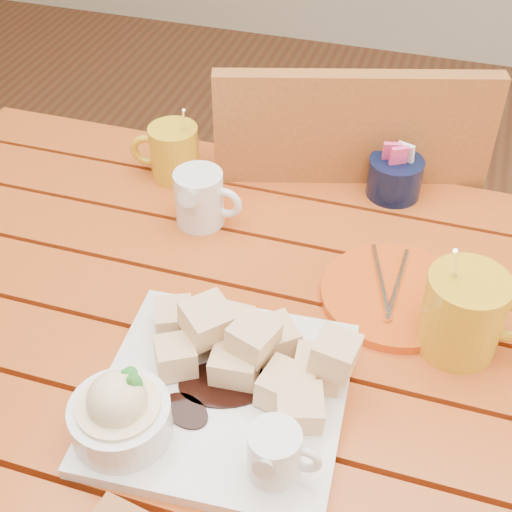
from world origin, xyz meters
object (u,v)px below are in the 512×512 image
(table, at_px, (235,370))
(coffee_mug_right, at_px, (465,313))
(dessert_plate, at_px, (207,390))
(orange_saucer, at_px, (396,295))
(coffee_mug_left, at_px, (173,151))
(chair_far, at_px, (335,238))

(table, xyz_separation_m, coffee_mug_right, (0.29, 0.04, 0.17))
(dessert_plate, distance_m, orange_saucer, 0.31)
(dessert_plate, relative_size, coffee_mug_right, 1.81)
(dessert_plate, bearing_deg, orange_saucer, 53.93)
(dessert_plate, distance_m, coffee_mug_left, 0.49)
(orange_saucer, bearing_deg, dessert_plate, -126.07)
(dessert_plate, relative_size, coffee_mug_left, 2.25)
(coffee_mug_right, bearing_deg, dessert_plate, -150.15)
(chair_far, bearing_deg, orange_saucer, 95.62)
(table, bearing_deg, coffee_mug_left, 125.30)
(coffee_mug_right, height_order, orange_saucer, coffee_mug_right)
(coffee_mug_right, distance_m, orange_saucer, 0.12)
(table, height_order, chair_far, chair_far)
(dessert_plate, xyz_separation_m, coffee_mug_right, (0.27, 0.19, 0.02))
(orange_saucer, bearing_deg, coffee_mug_left, 155.09)
(dessert_plate, height_order, orange_saucer, dessert_plate)
(dessert_plate, bearing_deg, chair_far, 87.55)
(orange_saucer, xyz_separation_m, chair_far, (-0.15, 0.37, -0.23))
(coffee_mug_left, xyz_separation_m, chair_far, (0.25, 0.19, -0.27))
(coffee_mug_right, relative_size, orange_saucer, 0.83)
(table, distance_m, coffee_mug_left, 0.38)
(table, bearing_deg, orange_saucer, 26.08)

